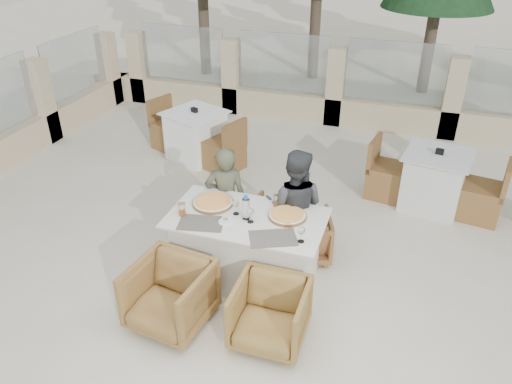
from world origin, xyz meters
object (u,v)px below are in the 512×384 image
(wine_glass_near, at_px, (250,214))
(olive_dish, at_px, (226,220))
(dining_table, at_px, (247,248))
(diner_right, at_px, (294,207))
(wine_glass_centre, at_px, (236,206))
(armchair_near_left, at_px, (170,295))
(diner_left, at_px, (226,199))
(wine_glass_corner, at_px, (301,234))
(pizza_left, at_px, (213,202))
(beer_glass_left, at_px, (182,209))
(water_bottle, at_px, (246,207))
(beer_glass_right, at_px, (277,200))
(bg_table_b, at_px, (434,180))
(bg_table_a, at_px, (196,135))
(pizza_right, at_px, (287,215))
(armchair_far_left, at_px, (235,214))
(armchair_far_right, at_px, (304,235))
(armchair_near_right, at_px, (270,314))

(wine_glass_near, height_order, olive_dish, wine_glass_near)
(dining_table, bearing_deg, olive_dish, -137.05)
(dining_table, height_order, diner_right, diner_right)
(wine_glass_centre, relative_size, armchair_near_left, 0.25)
(dining_table, bearing_deg, diner_left, 131.38)
(wine_glass_corner, bearing_deg, diner_right, 108.95)
(pizza_left, height_order, diner_left, diner_left)
(wine_glass_centre, relative_size, wine_glass_corner, 1.00)
(beer_glass_left, xyz_separation_m, armchair_near_left, (0.17, -0.70, -0.51))
(diner_right, bearing_deg, dining_table, 48.12)
(water_bottle, bearing_deg, beer_glass_right, 56.62)
(wine_glass_centre, xyz_separation_m, bg_table_b, (1.97, 2.16, -0.48))
(bg_table_a, bearing_deg, wine_glass_corner, -28.26)
(beer_glass_left, distance_m, beer_glass_right, 0.99)
(wine_glass_near, height_order, diner_right, diner_right)
(wine_glass_near, relative_size, diner_left, 0.15)
(olive_dish, bearing_deg, pizza_right, 26.78)
(pizza_left, bearing_deg, beer_glass_left, -125.64)
(armchair_far_left, relative_size, bg_table_b, 0.36)
(diner_right, height_order, bg_table_a, diner_right)
(dining_table, relative_size, diner_right, 1.18)
(wine_glass_near, bearing_deg, diner_right, 60.22)
(wine_glass_near, bearing_deg, dining_table, 131.00)
(bg_table_a, bearing_deg, armchair_far_left, -32.35)
(wine_glass_near, bearing_deg, armchair_far_left, 120.72)
(beer_glass_right, bearing_deg, armchair_far_right, 44.73)
(armchair_near_right, relative_size, bg_table_b, 0.41)
(olive_dish, bearing_deg, diner_left, 111.58)
(pizza_right, xyz_separation_m, armchair_far_right, (0.10, 0.44, -0.53))
(wine_glass_corner, xyz_separation_m, bg_table_b, (1.22, 2.42, -0.48))
(diner_left, height_order, bg_table_b, diner_left)
(water_bottle, height_order, wine_glass_corner, water_bottle)
(beer_glass_right, bearing_deg, wine_glass_corner, -54.14)
(wine_glass_centre, relative_size, olive_dish, 1.67)
(pizza_right, bearing_deg, wine_glass_corner, -57.87)
(beer_glass_left, bearing_deg, wine_glass_centre, 20.84)
(bg_table_a, bearing_deg, dining_table, -34.19)
(dining_table, relative_size, bg_table_a, 0.98)
(pizza_left, height_order, armchair_far_left, pizza_left)
(beer_glass_right, distance_m, diner_left, 0.70)
(beer_glass_left, bearing_deg, water_bottle, 12.88)
(beer_glass_right, relative_size, armchair_near_left, 0.18)
(water_bottle, relative_size, armchair_far_right, 0.45)
(wine_glass_corner, height_order, armchair_near_right, wine_glass_corner)
(olive_dish, xyz_separation_m, diner_left, (-0.25, 0.63, -0.16))
(armchair_near_left, bearing_deg, water_bottle, 68.56)
(water_bottle, height_order, beer_glass_right, water_bottle)
(wine_glass_near, xyz_separation_m, olive_dish, (-0.23, -0.08, -0.07))
(armchair_near_right, distance_m, diner_right, 1.32)
(armchair_far_left, height_order, diner_left, diner_left)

